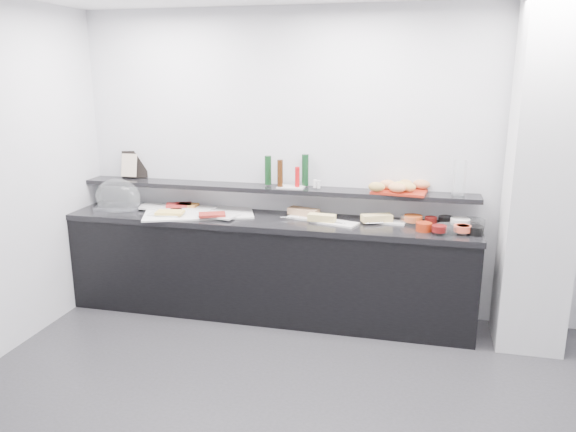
% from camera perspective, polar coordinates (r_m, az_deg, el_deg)
% --- Properties ---
extents(back_wall, '(5.00, 0.02, 2.70)m').
position_cam_1_polar(back_wall, '(5.00, 6.53, 5.13)').
color(back_wall, silver).
rests_on(back_wall, ground).
extents(column, '(0.50, 0.50, 2.70)m').
position_cam_1_polar(column, '(4.70, 24.44, 3.32)').
color(column, silver).
rests_on(column, ground).
extents(buffet_cabinet, '(3.60, 0.60, 0.85)m').
position_cam_1_polar(buffet_cabinet, '(5.08, -2.09, -5.43)').
color(buffet_cabinet, black).
rests_on(buffet_cabinet, ground).
extents(counter_top, '(3.62, 0.62, 0.05)m').
position_cam_1_polar(counter_top, '(4.94, -2.14, -0.52)').
color(counter_top, black).
rests_on(counter_top, buffet_cabinet).
extents(wall_shelf, '(3.60, 0.25, 0.04)m').
position_cam_1_polar(wall_shelf, '(5.05, -1.63, 2.78)').
color(wall_shelf, black).
rests_on(wall_shelf, back_wall).
extents(cloche_base, '(0.47, 0.38, 0.04)m').
position_cam_1_polar(cloche_base, '(5.51, -16.76, 0.94)').
color(cloche_base, silver).
rests_on(cloche_base, counter_top).
extents(cloche_dome, '(0.50, 0.36, 0.34)m').
position_cam_1_polar(cloche_dome, '(5.43, -16.88, 1.87)').
color(cloche_dome, white).
rests_on(cloche_dome, cloche_base).
extents(linen_runner, '(1.07, 0.78, 0.01)m').
position_cam_1_polar(linen_runner, '(5.14, -9.04, 0.26)').
color(linen_runner, silver).
rests_on(linen_runner, counter_top).
extents(platter_meat_a, '(0.34, 0.23, 0.01)m').
position_cam_1_polar(platter_meat_a, '(5.40, -13.23, 0.93)').
color(platter_meat_a, silver).
rests_on(platter_meat_a, linen_runner).
extents(food_meat_a, '(0.27, 0.22, 0.02)m').
position_cam_1_polar(food_meat_a, '(5.35, -11.02, 1.11)').
color(food_meat_a, maroon).
rests_on(food_meat_a, platter_meat_a).
extents(platter_salmon, '(0.30, 0.23, 0.01)m').
position_cam_1_polar(platter_salmon, '(5.27, -8.94, 0.79)').
color(platter_salmon, white).
rests_on(platter_salmon, linen_runner).
extents(food_salmon, '(0.19, 0.12, 0.02)m').
position_cam_1_polar(food_salmon, '(5.33, -10.17, 1.11)').
color(food_salmon, orange).
rests_on(food_salmon, platter_salmon).
extents(platter_cheese, '(0.29, 0.20, 0.01)m').
position_cam_1_polar(platter_cheese, '(5.13, -12.26, 0.25)').
color(platter_cheese, white).
rests_on(platter_cheese, linen_runner).
extents(food_cheese, '(0.26, 0.18, 0.02)m').
position_cam_1_polar(food_cheese, '(5.08, -11.90, 0.36)').
color(food_cheese, '#F1CB5D').
rests_on(food_cheese, platter_cheese).
extents(platter_meat_b, '(0.35, 0.27, 0.01)m').
position_cam_1_polar(platter_meat_b, '(4.98, -6.99, 0.07)').
color(platter_meat_b, white).
rests_on(platter_meat_b, linen_runner).
extents(food_meat_b, '(0.27, 0.22, 0.02)m').
position_cam_1_polar(food_meat_b, '(4.94, -7.73, 0.14)').
color(food_meat_b, maroon).
rests_on(food_meat_b, platter_meat_b).
extents(sandwich_plate_left, '(0.33, 0.20, 0.01)m').
position_cam_1_polar(sandwich_plate_left, '(4.92, 1.71, -0.19)').
color(sandwich_plate_left, silver).
rests_on(sandwich_plate_left, counter_top).
extents(sandwich_food_left, '(0.30, 0.18, 0.06)m').
position_cam_1_polar(sandwich_food_left, '(4.99, 1.60, 0.45)').
color(sandwich_food_left, tan).
rests_on(sandwich_food_left, sandwich_plate_left).
extents(tongs_left, '(0.16, 0.05, 0.01)m').
position_cam_1_polar(tongs_left, '(4.89, 0.17, -0.13)').
color(tongs_left, silver).
rests_on(tongs_left, sandwich_plate_left).
extents(sandwich_plate_mid, '(0.43, 0.28, 0.01)m').
position_cam_1_polar(sandwich_plate_mid, '(4.79, 4.73, -0.66)').
color(sandwich_plate_mid, white).
rests_on(sandwich_plate_mid, counter_top).
extents(sandwich_food_mid, '(0.24, 0.11, 0.06)m').
position_cam_1_polar(sandwich_food_mid, '(4.79, 3.45, -0.17)').
color(sandwich_food_mid, '#DCC573').
rests_on(sandwich_food_mid, sandwich_plate_mid).
extents(tongs_mid, '(0.16, 0.04, 0.01)m').
position_cam_1_polar(tongs_mid, '(4.74, 4.93, -0.67)').
color(tongs_mid, silver).
rests_on(tongs_mid, sandwich_plate_mid).
extents(sandwich_plate_right, '(0.33, 0.17, 0.01)m').
position_cam_1_polar(sandwich_plate_right, '(4.87, 10.00, -0.58)').
color(sandwich_plate_right, silver).
rests_on(sandwich_plate_right, counter_top).
extents(sandwich_food_right, '(0.28, 0.20, 0.06)m').
position_cam_1_polar(sandwich_food_right, '(4.83, 9.00, -0.20)').
color(sandwich_food_right, '#DEC174').
rests_on(sandwich_food_right, sandwich_plate_right).
extents(tongs_right, '(0.15, 0.08, 0.01)m').
position_cam_1_polar(tongs_right, '(4.77, 8.78, -0.71)').
color(tongs_right, silver).
rests_on(tongs_right, sandwich_plate_right).
extents(bowl_glass_fruit, '(0.21, 0.21, 0.07)m').
position_cam_1_polar(bowl_glass_fruit, '(4.86, 12.29, -0.38)').
color(bowl_glass_fruit, white).
rests_on(bowl_glass_fruit, counter_top).
extents(fill_glass_fruit, '(0.18, 0.18, 0.05)m').
position_cam_1_polar(fill_glass_fruit, '(4.87, 12.60, -0.23)').
color(fill_glass_fruit, orange).
rests_on(fill_glass_fruit, bowl_glass_fruit).
extents(bowl_black_jam, '(0.14, 0.14, 0.07)m').
position_cam_1_polar(bowl_black_jam, '(4.91, 15.73, -0.44)').
color(bowl_black_jam, black).
rests_on(bowl_black_jam, counter_top).
extents(fill_black_jam, '(0.11, 0.11, 0.05)m').
position_cam_1_polar(fill_black_jam, '(4.85, 14.31, -0.38)').
color(fill_black_jam, '#510D0B').
rests_on(fill_black_jam, bowl_black_jam).
extents(bowl_glass_cream, '(0.18, 0.18, 0.07)m').
position_cam_1_polar(bowl_glass_cream, '(4.90, 18.36, -0.70)').
color(bowl_glass_cream, silver).
rests_on(bowl_glass_cream, counter_top).
extents(fill_glass_cream, '(0.18, 0.18, 0.05)m').
position_cam_1_polar(fill_glass_cream, '(4.87, 17.09, -0.53)').
color(fill_glass_cream, white).
rests_on(fill_glass_cream, bowl_glass_cream).
extents(bowl_red_jam, '(0.17, 0.17, 0.07)m').
position_cam_1_polar(bowl_red_jam, '(4.67, 13.65, -1.08)').
color(bowl_red_jam, '#9C270E').
rests_on(bowl_red_jam, counter_top).
extents(fill_red_jam, '(0.13, 0.13, 0.05)m').
position_cam_1_polar(fill_red_jam, '(4.60, 15.11, -1.25)').
color(fill_red_jam, '#530C0B').
rests_on(fill_red_jam, bowl_red_jam).
extents(bowl_glass_salmon, '(0.23, 0.23, 0.07)m').
position_cam_1_polar(bowl_glass_salmon, '(4.65, 15.85, -1.29)').
color(bowl_glass_salmon, white).
rests_on(bowl_glass_salmon, counter_top).
extents(fill_glass_salmon, '(0.14, 0.14, 0.05)m').
position_cam_1_polar(fill_glass_salmon, '(4.66, 17.29, -1.21)').
color(fill_glass_salmon, '#E95639').
rests_on(fill_glass_salmon, bowl_glass_salmon).
extents(bowl_black_fruit, '(0.16, 0.16, 0.07)m').
position_cam_1_polar(bowl_black_fruit, '(4.68, 18.51, -1.40)').
color(bowl_black_fruit, black).
rests_on(bowl_black_fruit, counter_top).
extents(fill_black_fruit, '(0.12, 0.12, 0.05)m').
position_cam_1_polar(fill_black_fruit, '(4.66, 17.34, -1.22)').
color(fill_black_fruit, orange).
rests_on(fill_black_fruit, bowl_black_fruit).
extents(framed_print, '(0.25, 0.15, 0.26)m').
position_cam_1_polar(framed_print, '(5.64, -15.30, 5.08)').
color(framed_print, black).
rests_on(framed_print, wall_shelf).
extents(print_art, '(0.16, 0.05, 0.22)m').
position_cam_1_polar(print_art, '(5.61, -15.84, 4.98)').
color(print_art, '#D1B196').
rests_on(print_art, framed_print).
extents(condiment_tray, '(0.24, 0.15, 0.01)m').
position_cam_1_polar(condiment_tray, '(5.00, 0.32, 2.97)').
color(condiment_tray, white).
rests_on(condiment_tray, wall_shelf).
extents(bottle_green_a, '(0.08, 0.08, 0.26)m').
position_cam_1_polar(bottle_green_a, '(5.06, -2.04, 4.68)').
color(bottle_green_a, '#0E3415').
rests_on(bottle_green_a, condiment_tray).
extents(bottle_brown, '(0.06, 0.06, 0.24)m').
position_cam_1_polar(bottle_brown, '(4.96, -0.81, 4.36)').
color(bottle_brown, '#3A1E0A').
rests_on(bottle_brown, condiment_tray).
extents(bottle_green_b, '(0.08, 0.08, 0.28)m').
position_cam_1_polar(bottle_green_b, '(5.02, 1.76, 4.70)').
color(bottle_green_b, '#0D3217').
rests_on(bottle_green_b, condiment_tray).
extents(bottle_hot, '(0.04, 0.04, 0.18)m').
position_cam_1_polar(bottle_hot, '(4.95, 0.95, 3.99)').
color(bottle_hot, red).
rests_on(bottle_hot, condiment_tray).
extents(shaker_salt, '(0.04, 0.04, 0.07)m').
position_cam_1_polar(shaker_salt, '(4.94, 2.76, 3.29)').
color(shaker_salt, white).
rests_on(shaker_salt, condiment_tray).
extents(shaker_pepper, '(0.04, 0.04, 0.07)m').
position_cam_1_polar(shaker_pepper, '(4.92, 3.14, 3.24)').
color(shaker_pepper, silver).
rests_on(shaker_pepper, condiment_tray).
extents(bread_tray, '(0.48, 0.36, 0.02)m').
position_cam_1_polar(bread_tray, '(4.89, 11.23, 2.48)').
color(bread_tray, maroon).
rests_on(bread_tray, wall_shelf).
extents(bread_roll_nw, '(0.14, 0.09, 0.08)m').
position_cam_1_polar(bread_roll_nw, '(4.90, 10.09, 3.17)').
color(bread_roll_nw, '#D28750').
rests_on(bread_roll_nw, bread_tray).
extents(bread_roll_n, '(0.13, 0.10, 0.08)m').
position_cam_1_polar(bread_roll_n, '(4.95, 11.85, 3.19)').
color(bread_roll_n, tan).
rests_on(bread_roll_n, bread_tray).
extents(bread_roll_ne, '(0.17, 0.13, 0.08)m').
position_cam_1_polar(bread_roll_ne, '(4.97, 13.41, 3.14)').
color(bread_roll_ne, '#C07749').
rests_on(bread_roll_ne, bread_tray).
extents(bread_roll_sw, '(0.15, 0.10, 0.08)m').
position_cam_1_polar(bread_roll_sw, '(4.79, 8.99, 2.95)').
color(bread_roll_sw, '#B79245').
rests_on(bread_roll_sw, bread_tray).
extents(bread_roll_s, '(0.18, 0.16, 0.08)m').
position_cam_1_polar(bread_roll_s, '(4.78, 11.02, 2.84)').
color(bread_roll_s, '#D38950').
rests_on(bread_roll_s, bread_tray).
extents(bread_roll_se, '(0.15, 0.11, 0.08)m').
position_cam_1_polar(bread_roll_se, '(4.83, 12.12, 2.89)').
color(bread_roll_se, tan).
rests_on(bread_roll_se, bread_tray).
extents(bread_roll_mide, '(0.15, 0.10, 0.08)m').
position_cam_1_polar(bread_roll_mide, '(4.85, 11.26, 2.99)').
color(bread_roll_mide, gold).
rests_on(bread_roll_mide, bread_tray).
extents(carafe, '(0.12, 0.12, 0.30)m').
position_cam_1_polar(carafe, '(4.83, 17.01, 3.65)').
color(carafe, white).
rests_on(carafe, wall_shelf).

